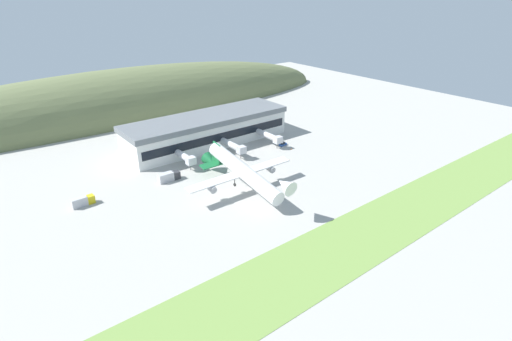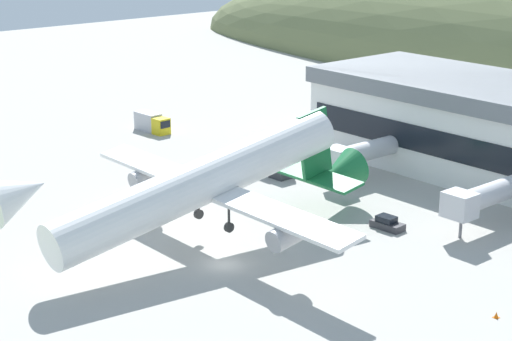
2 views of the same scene
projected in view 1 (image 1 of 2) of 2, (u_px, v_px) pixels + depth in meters
ground_plane at (257, 189)px, 138.34m from camera, size 359.57×359.57×0.00m
grass_strip_foreground at (349, 243)px, 109.15m from camera, size 323.61×21.44×0.08m
hill_backdrop at (116, 115)px, 217.74m from camera, size 286.76×53.11×48.01m
terminal_building at (207, 128)px, 175.12m from camera, size 74.16×21.30×12.75m
jetway_0 at (186, 158)px, 153.16m from camera, size 3.38×12.03×5.43m
jetway_1 at (234, 146)px, 164.07m from camera, size 3.38×14.94×5.43m
jetway_2 at (270, 136)px, 174.67m from camera, size 3.38×15.26×5.43m
cargo_airplane at (242, 172)px, 133.75m from camera, size 41.06×47.65×12.30m
service_car_0 at (232, 165)px, 155.23m from camera, size 3.97×2.13×1.50m
service_car_1 at (283, 144)px, 175.51m from camera, size 3.88×2.03×1.56m
fuel_truck at (169, 177)px, 143.44m from camera, size 8.10×2.58×3.23m
box_truck at (83, 201)px, 127.31m from camera, size 7.26×2.63×3.00m
traffic_cone_0 at (291, 149)px, 171.32m from camera, size 0.52×0.52×0.58m
traffic_cone_1 at (289, 160)px, 160.47m from camera, size 0.52×0.52×0.58m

